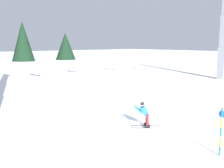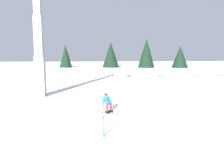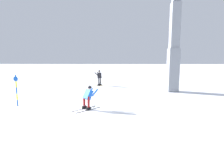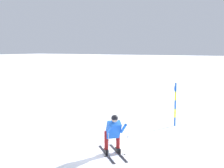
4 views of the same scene
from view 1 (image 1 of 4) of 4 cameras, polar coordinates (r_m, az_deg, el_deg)
The scene contains 5 objects.
ground_plane at distance 15.10m, azimuth 10.07°, elevation -8.82°, with size 260.00×260.00×0.00m, color white.
skier_carving_main at distance 14.79m, azimuth 6.78°, elevation -6.01°, with size 1.64×1.56×1.49m.
lift_tower_far at distance 36.39m, azimuth 22.20°, elevation 8.80°, with size 0.90×2.29×12.25m.
trail_marker_pole at distance 11.81m, azimuth 21.70°, elevation -8.89°, with size 0.07×0.28×1.96m.
tree_line_ridge at distance 69.96m, azimuth -22.18°, elevation 7.73°, with size 42.67×10.32×9.64m.
Camera 1 is at (-11.35, -8.88, 4.48)m, focal length 44.01 mm.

